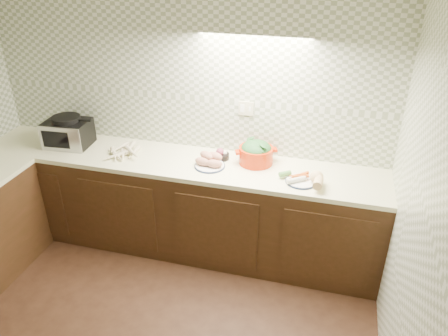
% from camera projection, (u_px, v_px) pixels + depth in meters
% --- Properties ---
extents(room, '(3.60, 3.60, 2.60)m').
position_uv_depth(room, '(60.00, 164.00, 2.16)').
color(room, black).
rests_on(room, ground).
extents(counter, '(3.60, 3.60, 0.90)m').
position_uv_depth(counter, '(61.00, 246.00, 3.46)').
color(counter, black).
rests_on(counter, ground).
extents(toaster_oven, '(0.41, 0.33, 0.28)m').
position_uv_depth(toaster_oven, '(68.00, 132.00, 3.98)').
color(toaster_oven, black).
rests_on(toaster_oven, counter).
extents(parsnip_pile, '(0.35, 0.33, 0.07)m').
position_uv_depth(parsnip_pile, '(122.00, 153.00, 3.83)').
color(parsnip_pile, beige).
rests_on(parsnip_pile, counter).
extents(sweet_potato_plate, '(0.26, 0.26, 0.12)m').
position_uv_depth(sweet_potato_plate, '(210.00, 161.00, 3.65)').
color(sweet_potato_plate, '#16203F').
rests_on(sweet_potato_plate, counter).
extents(onion_bowl, '(0.13, 0.13, 0.10)m').
position_uv_depth(onion_bowl, '(221.00, 155.00, 3.78)').
color(onion_bowl, black).
rests_on(onion_bowl, counter).
extents(dutch_oven, '(0.38, 0.38, 0.20)m').
position_uv_depth(dutch_oven, '(256.00, 153.00, 3.68)').
color(dutch_oven, red).
rests_on(dutch_oven, counter).
extents(veg_plate, '(0.38, 0.25, 0.12)m').
position_uv_depth(veg_plate, '(307.00, 178.00, 3.41)').
color(veg_plate, '#16203F').
rests_on(veg_plate, counter).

